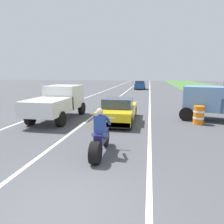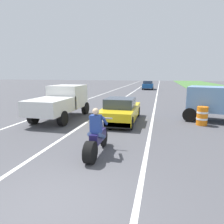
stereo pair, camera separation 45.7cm
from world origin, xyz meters
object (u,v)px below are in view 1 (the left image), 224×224
object	(u,v)px
motorcycle_with_rider	(100,139)
pickup_truck_right_shoulder_light_blue	(221,102)
sports_car_yellow	(118,111)
pickup_truck_left_lane_white	(58,101)
construction_barrel_nearest	(199,115)
distant_car_far_ahead	(140,85)

from	to	relation	value
motorcycle_with_rider	pickup_truck_right_shoulder_light_blue	distance (m)	8.46
motorcycle_with_rider	pickup_truck_right_shoulder_light_blue	xyz separation A→B (m)	(5.62, 6.30, 0.51)
sports_car_yellow	pickup_truck_left_lane_white	distance (m)	3.67
sports_car_yellow	construction_barrel_nearest	world-z (taller)	sports_car_yellow
sports_car_yellow	construction_barrel_nearest	xyz separation A→B (m)	(4.39, 0.18, -0.13)
pickup_truck_right_shoulder_light_blue	pickup_truck_left_lane_white	bearing A→B (deg)	-171.99
motorcycle_with_rider	construction_barrel_nearest	distance (m)	6.73
pickup_truck_left_lane_white	distant_car_far_ahead	size ratio (longest dim) A/B	1.20
pickup_truck_right_shoulder_light_blue	motorcycle_with_rider	bearing A→B (deg)	-131.72
pickup_truck_right_shoulder_light_blue	construction_barrel_nearest	size ratio (longest dim) A/B	5.14
pickup_truck_left_lane_white	distant_car_far_ahead	distance (m)	25.50
pickup_truck_right_shoulder_light_blue	distant_car_far_ahead	size ratio (longest dim) A/B	1.29
sports_car_yellow	construction_barrel_nearest	bearing A→B (deg)	2.35
motorcycle_with_rider	pickup_truck_left_lane_white	size ratio (longest dim) A/B	0.46
construction_barrel_nearest	distant_car_far_ahead	bearing A→B (deg)	99.87
construction_barrel_nearest	pickup_truck_left_lane_white	bearing A→B (deg)	-178.20
sports_car_yellow	distant_car_far_ahead	xyz separation A→B (m)	(0.04, 25.16, 0.14)
pickup_truck_right_shoulder_light_blue	sports_car_yellow	bearing A→B (deg)	-167.77
pickup_truck_left_lane_white	distant_car_far_ahead	world-z (taller)	pickup_truck_left_lane_white
motorcycle_with_rider	pickup_truck_right_shoulder_light_blue	bearing A→B (deg)	48.28
pickup_truck_left_lane_white	pickup_truck_right_shoulder_light_blue	bearing A→B (deg)	8.01
pickup_truck_left_lane_white	pickup_truck_right_shoulder_light_blue	xyz separation A→B (m)	(9.41, 1.32, 0.00)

